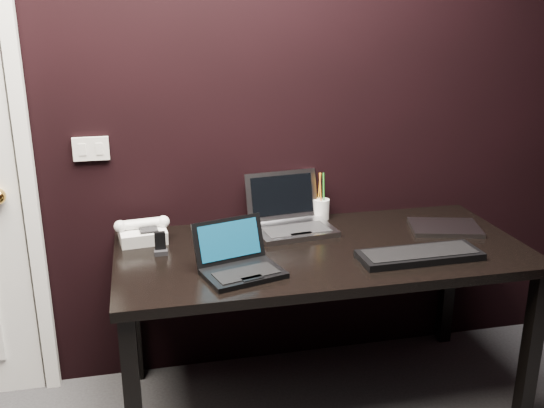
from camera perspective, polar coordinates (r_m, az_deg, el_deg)
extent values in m
plane|color=black|center=(2.71, -3.66, 9.62)|extent=(4.00, 0.00, 4.00)
cube|color=white|center=(2.74, -22.04, 2.56)|extent=(0.06, 0.05, 2.11)
cube|color=silver|center=(2.70, -16.67, 5.01)|extent=(0.15, 0.02, 0.10)
cube|color=silver|center=(2.70, -17.43, 4.90)|extent=(0.03, 0.01, 0.05)
cube|color=silver|center=(2.69, -15.94, 5.01)|extent=(0.03, 0.01, 0.05)
cube|color=black|center=(2.55, 4.72, -4.49)|extent=(1.70, 0.80, 0.04)
cube|color=black|center=(2.33, -12.93, -17.79)|extent=(0.06, 0.06, 0.70)
cube|color=black|center=(2.77, 23.19, -12.57)|extent=(0.06, 0.06, 0.70)
cube|color=black|center=(2.93, -12.99, -9.84)|extent=(0.06, 0.06, 0.70)
cube|color=black|center=(3.29, 16.24, -6.85)|extent=(0.06, 0.06, 0.70)
cube|color=black|center=(2.27, -2.72, -6.55)|extent=(0.33, 0.27, 0.02)
cube|color=black|center=(2.25, -2.46, -6.50)|extent=(0.25, 0.17, 0.00)
cube|color=black|center=(2.21, -1.88, -6.99)|extent=(0.09, 0.05, 0.00)
cube|color=black|center=(2.34, -4.07, -3.39)|extent=(0.29, 0.14, 0.16)
cube|color=#092F46|center=(2.34, -4.01, -3.40)|extent=(0.25, 0.11, 0.13)
cube|color=#929297|center=(2.70, 2.07, -2.45)|extent=(0.37, 0.29, 0.02)
cube|color=black|center=(2.66, 2.31, -2.39)|extent=(0.30, 0.17, 0.00)
cube|color=#939297|center=(2.61, 2.84, -2.86)|extent=(0.10, 0.05, 0.00)
cube|color=#A2A2A7|center=(2.79, 0.94, 0.86)|extent=(0.35, 0.11, 0.22)
cube|color=black|center=(2.79, 0.99, 0.85)|extent=(0.30, 0.08, 0.17)
cube|color=black|center=(2.49, 13.72, -4.70)|extent=(0.50, 0.18, 0.03)
cube|color=black|center=(2.48, 13.74, -4.37)|extent=(0.45, 0.15, 0.00)
cube|color=#96969B|center=(2.84, 15.95, -2.14)|extent=(0.35, 0.29, 0.02)
cube|color=silver|center=(2.65, -12.10, -2.76)|extent=(0.21, 0.20, 0.08)
cylinder|color=white|center=(2.62, -12.14, -1.86)|extent=(0.18, 0.06, 0.04)
sphere|color=silver|center=(2.62, -14.10, -2.07)|extent=(0.06, 0.06, 0.05)
sphere|color=white|center=(2.64, -10.19, -1.65)|extent=(0.06, 0.06, 0.05)
cube|color=black|center=(2.60, -11.54, -2.36)|extent=(0.08, 0.06, 0.01)
cube|color=black|center=(2.50, -10.48, -3.60)|extent=(0.04, 0.02, 0.09)
cube|color=black|center=(2.50, -10.42, -4.50)|extent=(0.05, 0.04, 0.02)
cylinder|color=silver|center=(2.87, 4.65, -0.48)|extent=(0.10, 0.10, 0.10)
cylinder|color=orange|center=(2.84, 4.49, 1.59)|extent=(0.01, 0.03, 0.14)
cylinder|color=#268D26|center=(2.83, 4.89, 1.50)|extent=(0.01, 0.03, 0.14)
cylinder|color=black|center=(2.85, 4.80, 1.60)|extent=(0.01, 0.02, 0.14)
cylinder|color=#CD6913|center=(2.83, 4.57, 1.49)|extent=(0.01, 0.04, 0.14)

